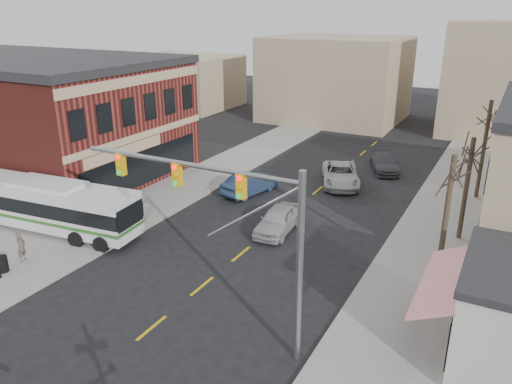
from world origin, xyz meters
TOP-DOWN VIEW (x-y plane):
  - ground at (0.00, 0.00)m, footprint 160.00×160.00m
  - sidewalk_west at (-9.50, 20.00)m, footprint 5.00×60.00m
  - sidewalk_east at (9.50, 20.00)m, footprint 5.00×60.00m
  - brick_building at (-26.98, 16.00)m, footprint 30.40×15.40m
  - tree_east_a at (10.50, 12.00)m, footprint 0.28×0.28m
  - tree_east_b at (10.80, 18.00)m, footprint 0.28×0.28m
  - tree_east_c at (11.00, 26.00)m, footprint 0.28×0.28m
  - transit_bus at (-12.14, 7.18)m, footprint 12.32×3.87m
  - traffic_signal_mast at (3.67, 3.22)m, footprint 10.27×0.30m
  - trash_bin at (-10.11, 2.11)m, footprint 0.60×0.60m
  - car_a at (0.52, 13.82)m, footprint 2.23×4.82m
  - car_b at (-4.31, 19.02)m, footprint 2.77×5.25m
  - car_c at (1.04, 24.22)m, footprint 4.81×6.53m
  - car_d at (3.26, 29.42)m, footprint 3.82×5.39m
  - pedestrian_near at (-10.17, 3.43)m, footprint 0.56×0.69m
  - pedestrian_far at (-9.57, 7.93)m, footprint 1.04×1.03m

SIDE VIEW (x-z plane):
  - ground at x=0.00m, z-range 0.00..0.00m
  - sidewalk_west at x=-9.50m, z-range 0.00..0.12m
  - sidewalk_east at x=9.50m, z-range 0.00..0.12m
  - trash_bin at x=-10.11m, z-range 0.12..1.00m
  - car_d at x=3.26m, z-range 0.00..1.45m
  - car_a at x=0.52m, z-range 0.00..1.60m
  - car_b at x=-4.31m, z-range 0.00..1.64m
  - car_c at x=1.04m, z-range 0.00..1.65m
  - pedestrian_near at x=-10.17m, z-range 0.12..1.77m
  - pedestrian_far at x=-9.57m, z-range 0.12..1.82m
  - transit_bus at x=-12.14m, z-range 0.21..3.33m
  - tree_east_b at x=10.80m, z-range 0.12..6.42m
  - tree_east_a at x=10.50m, z-range 0.12..6.87m
  - tree_east_c at x=11.00m, z-range 0.12..7.32m
  - brick_building at x=-26.98m, z-range 0.01..9.61m
  - traffic_signal_mast at x=3.67m, z-range 1.75..9.75m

